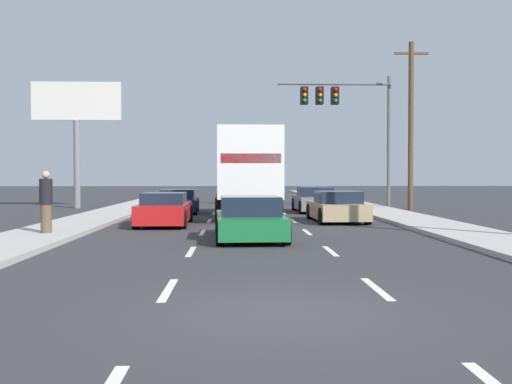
% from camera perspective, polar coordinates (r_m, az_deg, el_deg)
% --- Properties ---
extents(ground_plane, '(140.00, 140.00, 0.00)m').
position_cam_1_polar(ground_plane, '(33.28, -0.77, -1.62)').
color(ground_plane, '#333335').
extents(sidewalk_right, '(2.39, 80.00, 0.14)m').
position_cam_1_polar(sidewalk_right, '(29.14, 12.19, -1.97)').
color(sidewalk_right, '#B2AFA8').
rests_on(sidewalk_right, ground_plane).
extents(sidewalk_left, '(2.39, 80.00, 0.14)m').
position_cam_1_polar(sidewalk_left, '(28.88, -13.50, -2.01)').
color(sidewalk_left, '#B2AFA8').
rests_on(sidewalk_left, ground_plane).
extents(lane_markings, '(3.54, 52.00, 0.01)m').
position_cam_1_polar(lane_markings, '(30.07, -0.66, -1.96)').
color(lane_markings, silver).
rests_on(lane_markings, ground_plane).
extents(car_navy, '(2.04, 4.21, 1.16)m').
position_cam_1_polar(car_navy, '(30.48, -7.18, -0.92)').
color(car_navy, '#141E4C').
rests_on(car_navy, ground_plane).
extents(car_red, '(1.89, 4.59, 1.21)m').
position_cam_1_polar(car_red, '(23.19, -8.41, -1.65)').
color(car_red, red).
rests_on(car_red, ground_plane).
extents(box_truck, '(2.82, 8.62, 3.72)m').
position_cam_1_polar(box_truck, '(26.83, -0.86, 2.10)').
color(box_truck, white).
rests_on(box_truck, ground_plane).
extents(car_green, '(2.13, 4.70, 1.26)m').
position_cam_1_polar(car_green, '(17.98, -0.60, -2.54)').
color(car_green, '#196B38').
rests_on(car_green, ground_plane).
extents(car_gray, '(1.93, 4.26, 1.27)m').
position_cam_1_polar(car_gray, '(31.09, 5.38, -0.76)').
color(car_gray, slate).
rests_on(car_gray, ground_plane).
extents(car_tan, '(2.07, 4.22, 1.22)m').
position_cam_1_polar(car_tan, '(24.78, 7.49, -1.45)').
color(car_tan, tan).
rests_on(car_tan, ground_plane).
extents(traffic_signal_mast, '(6.30, 0.69, 7.33)m').
position_cam_1_polar(traffic_signal_mast, '(34.83, 7.67, 7.80)').
color(traffic_signal_mast, '#595B56').
rests_on(traffic_signal_mast, ground_plane).
extents(utility_pole_mid, '(1.80, 0.28, 8.86)m').
position_cam_1_polar(utility_pole_mid, '(33.86, 14.08, 6.13)').
color(utility_pole_mid, brown).
rests_on(utility_pole_mid, ground_plane).
extents(roadside_billboard, '(4.93, 0.36, 7.02)m').
position_cam_1_polar(roadside_billboard, '(35.97, -16.20, 6.75)').
color(roadside_billboard, slate).
rests_on(roadside_billboard, ground_plane).
extents(pedestrian_near_corner, '(0.38, 0.38, 1.84)m').
position_cam_1_polar(pedestrian_near_corner, '(19.38, -18.78, -0.86)').
color(pedestrian_near_corner, brown).
rests_on(pedestrian_near_corner, sidewalk_left).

